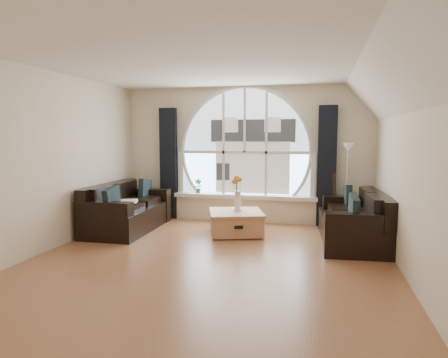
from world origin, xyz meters
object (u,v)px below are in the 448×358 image
floor_lamp (347,187)px  sofa_left (128,208)px  sofa_right (353,219)px  coffee_chest (236,222)px  potted_plant (198,186)px  guitar (333,201)px  vase_flowers (238,189)px

floor_lamp → sofa_left: bearing=-166.6°
sofa_left → sofa_right: (3.96, -0.02, 0.00)m
sofa_right → coffee_chest: (-1.95, 0.16, -0.18)m
sofa_right → potted_plant: size_ratio=6.22×
floor_lamp → potted_plant: 2.94m
sofa_left → guitar: size_ratio=1.80×
sofa_right → guitar: size_ratio=1.76×
vase_flowers → sofa_left: bearing=-173.3°
coffee_chest → guitar: (1.68, 0.75, 0.31)m
coffee_chest → vase_flowers: 0.58m
coffee_chest → vase_flowers: vase_flowers is taller
coffee_chest → sofa_right: bearing=-22.1°
sofa_left → floor_lamp: bearing=12.3°
sofa_right → vase_flowers: size_ratio=2.66×
sofa_right → potted_plant: potted_plant is taller
sofa_left → guitar: bearing=12.5°
sofa_left → sofa_right: sofa_left is taller
sofa_left → coffee_chest: size_ratio=2.10×
coffee_chest → potted_plant: bearing=116.6°
guitar → potted_plant: bearing=178.0°
guitar → sofa_right: bearing=-68.7°
floor_lamp → potted_plant: bearing=174.9°
sofa_left → floor_lamp: (3.92, 0.93, 0.40)m
coffee_chest → guitar: guitar is taller
sofa_left → coffee_chest: (2.00, 0.14, -0.18)m
coffee_chest → floor_lamp: (1.91, 0.79, 0.58)m
sofa_left → sofa_right: bearing=-1.4°
floor_lamp → coffee_chest: bearing=-157.5°
potted_plant → sofa_right: bearing=-22.2°
potted_plant → guitar: bearing=-6.4°
sofa_right → guitar: 0.96m
sofa_right → guitar: bearing=102.8°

